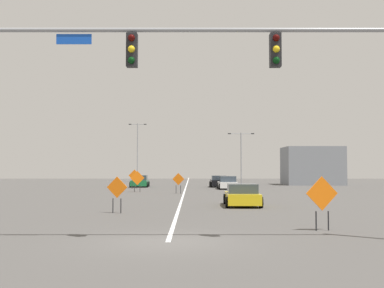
{
  "coord_description": "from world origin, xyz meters",
  "views": [
    {
      "loc": [
        0.74,
        -15.04,
        2.26
      ],
      "look_at": [
        0.67,
        25.41,
        4.28
      ],
      "focal_mm": 45.63,
      "sensor_mm": 36.0,
      "label": 1
    }
  ],
  "objects_px": {
    "construction_sign_right_lane": "(323,196)",
    "car_yellow_approaching": "(243,196)",
    "traffic_signal_assembly": "(276,69)",
    "car_black_near": "(219,182)",
    "street_lamp_mid_right": "(138,148)",
    "construction_sign_median_far": "(118,190)",
    "street_lamp_near_left": "(242,153)",
    "car_white_far": "(228,183)",
    "construction_sign_right_shoulder": "(138,179)",
    "construction_sign_median_near": "(135,176)",
    "construction_sign_left_shoulder": "(179,180)",
    "car_green_distant": "(141,181)"
  },
  "relations": [
    {
      "from": "construction_sign_median_near",
      "to": "construction_sign_right_lane",
      "type": "bearing_deg",
      "value": -73.01
    },
    {
      "from": "traffic_signal_assembly",
      "to": "street_lamp_mid_right",
      "type": "bearing_deg",
      "value": 100.0
    },
    {
      "from": "car_yellow_approaching",
      "to": "car_green_distant",
      "type": "distance_m",
      "value": 30.88
    },
    {
      "from": "construction_sign_right_shoulder",
      "to": "car_black_near",
      "type": "height_order",
      "value": "construction_sign_right_shoulder"
    },
    {
      "from": "construction_sign_median_far",
      "to": "car_green_distant",
      "type": "distance_m",
      "value": 34.24
    },
    {
      "from": "construction_sign_median_far",
      "to": "car_yellow_approaching",
      "type": "distance_m",
      "value": 8.29
    },
    {
      "from": "construction_sign_left_shoulder",
      "to": "construction_sign_right_shoulder",
      "type": "relative_size",
      "value": 0.92
    },
    {
      "from": "construction_sign_median_near",
      "to": "car_white_far",
      "type": "xyz_separation_m",
      "value": [
        10.26,
        -1.32,
        -0.7
      ]
    },
    {
      "from": "construction_sign_median_near",
      "to": "car_black_near",
      "type": "xyz_separation_m",
      "value": [
        9.61,
        4.29,
        -0.7
      ]
    },
    {
      "from": "street_lamp_mid_right",
      "to": "construction_sign_left_shoulder",
      "type": "xyz_separation_m",
      "value": [
        7.92,
        -37.92,
        -4.45
      ]
    },
    {
      "from": "traffic_signal_assembly",
      "to": "construction_sign_left_shoulder",
      "type": "bearing_deg",
      "value": 97.59
    },
    {
      "from": "construction_sign_left_shoulder",
      "to": "car_white_far",
      "type": "bearing_deg",
      "value": 61.6
    },
    {
      "from": "traffic_signal_assembly",
      "to": "street_lamp_mid_right",
      "type": "relative_size",
      "value": 1.38
    },
    {
      "from": "construction_sign_right_lane",
      "to": "car_white_far",
      "type": "distance_m",
      "value": 35.19
    },
    {
      "from": "construction_sign_median_near",
      "to": "construction_sign_right_shoulder",
      "type": "xyz_separation_m",
      "value": [
        1.18,
        -7.66,
        -0.1
      ]
    },
    {
      "from": "construction_sign_median_far",
      "to": "car_green_distant",
      "type": "bearing_deg",
      "value": 94.19
    },
    {
      "from": "car_white_far",
      "to": "car_black_near",
      "type": "height_order",
      "value": "car_white_far"
    },
    {
      "from": "car_black_near",
      "to": "car_green_distant",
      "type": "bearing_deg",
      "value": 178.45
    },
    {
      "from": "car_white_far",
      "to": "street_lamp_near_left",
      "type": "bearing_deg",
      "value": 79.65
    },
    {
      "from": "construction_sign_median_far",
      "to": "car_green_distant",
      "type": "height_order",
      "value": "construction_sign_median_far"
    },
    {
      "from": "construction_sign_median_near",
      "to": "construction_sign_right_lane",
      "type": "xyz_separation_m",
      "value": [
        11.15,
        -36.49,
        -0.1
      ]
    },
    {
      "from": "street_lamp_near_left",
      "to": "car_green_distant",
      "type": "relative_size",
      "value": 1.87
    },
    {
      "from": "construction_sign_right_shoulder",
      "to": "car_yellow_approaching",
      "type": "bearing_deg",
      "value": -64.43
    },
    {
      "from": "traffic_signal_assembly",
      "to": "construction_sign_median_far",
      "type": "bearing_deg",
      "value": 123.38
    },
    {
      "from": "construction_sign_right_lane",
      "to": "car_black_near",
      "type": "relative_size",
      "value": 0.51
    },
    {
      "from": "traffic_signal_assembly",
      "to": "street_lamp_mid_right",
      "type": "xyz_separation_m",
      "value": [
        -11.73,
        66.53,
        0.27
      ]
    },
    {
      "from": "street_lamp_near_left",
      "to": "construction_sign_right_lane",
      "type": "height_order",
      "value": "street_lamp_near_left"
    },
    {
      "from": "construction_sign_left_shoulder",
      "to": "car_green_distant",
      "type": "bearing_deg",
      "value": 108.43
    },
    {
      "from": "street_lamp_mid_right",
      "to": "construction_sign_median_far",
      "type": "relative_size",
      "value": 5.31
    },
    {
      "from": "street_lamp_near_left",
      "to": "car_black_near",
      "type": "distance_m",
      "value": 13.87
    },
    {
      "from": "street_lamp_near_left",
      "to": "car_white_far",
      "type": "distance_m",
      "value": 19.01
    },
    {
      "from": "traffic_signal_assembly",
      "to": "street_lamp_near_left",
      "type": "xyz_separation_m",
      "value": [
        4.6,
        56.29,
        -0.86
      ]
    },
    {
      "from": "construction_sign_median_near",
      "to": "car_green_distant",
      "type": "bearing_deg",
      "value": 88.54
    },
    {
      "from": "car_green_distant",
      "to": "construction_sign_median_far",
      "type": "bearing_deg",
      "value": -85.81
    },
    {
      "from": "construction_sign_right_lane",
      "to": "car_yellow_approaching",
      "type": "distance_m",
      "value": 11.73
    },
    {
      "from": "street_lamp_mid_right",
      "to": "car_white_far",
      "type": "xyz_separation_m",
      "value": [
        12.99,
        -28.55,
        -4.97
      ]
    },
    {
      "from": "construction_sign_median_near",
      "to": "car_white_far",
      "type": "bearing_deg",
      "value": -7.31
    },
    {
      "from": "construction_sign_median_far",
      "to": "construction_sign_right_shoulder",
      "type": "bearing_deg",
      "value": 93.76
    },
    {
      "from": "street_lamp_near_left",
      "to": "car_white_far",
      "type": "xyz_separation_m",
      "value": [
        -3.34,
        -18.32,
        -3.85
      ]
    },
    {
      "from": "street_lamp_near_left",
      "to": "construction_sign_right_lane",
      "type": "xyz_separation_m",
      "value": [
        -2.45,
        -53.49,
        -3.26
      ]
    },
    {
      "from": "traffic_signal_assembly",
      "to": "car_black_near",
      "type": "bearing_deg",
      "value": 89.2
    },
    {
      "from": "construction_sign_left_shoulder",
      "to": "car_green_distant",
      "type": "relative_size",
      "value": 0.46
    },
    {
      "from": "street_lamp_near_left",
      "to": "street_lamp_mid_right",
      "type": "distance_m",
      "value": 19.31
    },
    {
      "from": "traffic_signal_assembly",
      "to": "construction_sign_right_shoulder",
      "type": "relative_size",
      "value": 6.74
    },
    {
      "from": "construction_sign_median_far",
      "to": "car_black_near",
      "type": "distance_m",
      "value": 34.6
    },
    {
      "from": "construction_sign_right_shoulder",
      "to": "construction_sign_left_shoulder",
      "type": "bearing_deg",
      "value": -37.03
    },
    {
      "from": "construction_sign_median_far",
      "to": "car_white_far",
      "type": "relative_size",
      "value": 0.45
    },
    {
      "from": "construction_sign_median_near",
      "to": "construction_sign_median_far",
      "type": "xyz_separation_m",
      "value": [
        2.62,
        -29.6,
        -0.17
      ]
    },
    {
      "from": "car_green_distant",
      "to": "construction_sign_median_near",
      "type": "bearing_deg",
      "value": -91.46
    },
    {
      "from": "traffic_signal_assembly",
      "to": "car_green_distant",
      "type": "relative_size",
      "value": 3.37
    }
  ]
}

